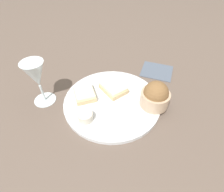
{
  "coord_description": "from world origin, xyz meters",
  "views": [
    {
      "loc": [
        -0.32,
        0.3,
        0.46
      ],
      "look_at": [
        0.0,
        0.0,
        0.03
      ],
      "focal_mm": 28.0,
      "sensor_mm": 36.0,
      "label": 1
    }
  ],
  "objects_px": {
    "salad_bowl": "(155,96)",
    "sauce_ramekin": "(85,116)",
    "wine_glass": "(36,76)",
    "cheese_toast_near": "(113,88)",
    "napkin": "(157,71)",
    "cheese_toast_far": "(85,94)"
  },
  "relations": [
    {
      "from": "wine_glass",
      "to": "cheese_toast_near",
      "type": "bearing_deg",
      "value": -124.46
    },
    {
      "from": "cheese_toast_near",
      "to": "wine_glass",
      "type": "distance_m",
      "value": 0.27
    },
    {
      "from": "salad_bowl",
      "to": "sauce_ramekin",
      "type": "height_order",
      "value": "salad_bowl"
    },
    {
      "from": "sauce_ramekin",
      "to": "cheese_toast_far",
      "type": "relative_size",
      "value": 0.45
    },
    {
      "from": "salad_bowl",
      "to": "napkin",
      "type": "relative_size",
      "value": 0.57
    },
    {
      "from": "wine_glass",
      "to": "salad_bowl",
      "type": "bearing_deg",
      "value": -137.71
    },
    {
      "from": "cheese_toast_near",
      "to": "wine_glass",
      "type": "xyz_separation_m",
      "value": [
        0.14,
        0.21,
        0.08
      ]
    },
    {
      "from": "cheese_toast_near",
      "to": "napkin",
      "type": "relative_size",
      "value": 0.59
    },
    {
      "from": "cheese_toast_far",
      "to": "napkin",
      "type": "relative_size",
      "value": 0.62
    },
    {
      "from": "salad_bowl",
      "to": "napkin",
      "type": "xyz_separation_m",
      "value": [
        0.12,
        -0.18,
        -0.05
      ]
    },
    {
      "from": "salad_bowl",
      "to": "wine_glass",
      "type": "xyz_separation_m",
      "value": [
        0.29,
        0.26,
        0.06
      ]
    },
    {
      "from": "sauce_ramekin",
      "to": "napkin",
      "type": "xyz_separation_m",
      "value": [
        0.01,
        -0.4,
        -0.03
      ]
    },
    {
      "from": "cheese_toast_near",
      "to": "napkin",
      "type": "xyz_separation_m",
      "value": [
        -0.03,
        -0.24,
        -0.02
      ]
    },
    {
      "from": "wine_glass",
      "to": "napkin",
      "type": "height_order",
      "value": "wine_glass"
    },
    {
      "from": "cheese_toast_near",
      "to": "salad_bowl",
      "type": "bearing_deg",
      "value": -159.68
    },
    {
      "from": "cheese_toast_near",
      "to": "cheese_toast_far",
      "type": "distance_m",
      "value": 0.11
    },
    {
      "from": "sauce_ramekin",
      "to": "cheese_toast_far",
      "type": "height_order",
      "value": "sauce_ramekin"
    },
    {
      "from": "sauce_ramekin",
      "to": "wine_glass",
      "type": "relative_size",
      "value": 0.29
    },
    {
      "from": "cheese_toast_near",
      "to": "napkin",
      "type": "bearing_deg",
      "value": -96.77
    },
    {
      "from": "sauce_ramekin",
      "to": "cheese_toast_near",
      "type": "distance_m",
      "value": 0.17
    },
    {
      "from": "sauce_ramekin",
      "to": "cheese_toast_near",
      "type": "relative_size",
      "value": 0.48
    },
    {
      "from": "wine_glass",
      "to": "napkin",
      "type": "xyz_separation_m",
      "value": [
        -0.17,
        -0.45,
        -0.11
      ]
    }
  ]
}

